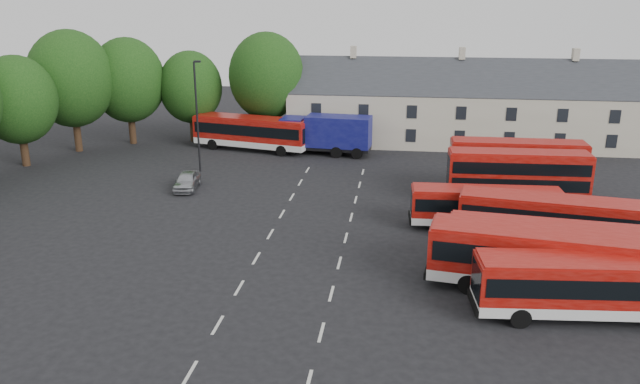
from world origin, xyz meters
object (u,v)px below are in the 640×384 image
Objects in this scene: box_truck at (327,133)px; silver_car at (187,181)px; lamppost at (197,114)px; bus_dd_south at (518,175)px; bus_row_a at (591,283)px.

silver_car is (-9.81, -13.13, -1.45)m from box_truck.
box_truck is 0.92× the size of lamppost.
box_truck is at bearing 46.71° from silver_car.
silver_car is (-25.70, 0.65, -1.66)m from bus_dd_south.
silver_car is 0.43× the size of lamppost.
box_truck is (-16.61, 30.94, 0.30)m from bus_row_a.
lamppost is at bearing 90.41° from silver_car.
lamppost reaches higher than silver_car.
bus_row_a reaches higher than silver_car.
silver_car is at bearing 176.95° from bus_dd_south.
lamppost is (-0.65, 5.35, 4.50)m from silver_car.
bus_dd_south is 1.13× the size of box_truck.
lamppost is at bearing 165.58° from bus_dd_south.
lamppost reaches higher than box_truck.
box_truck reaches higher than silver_car.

